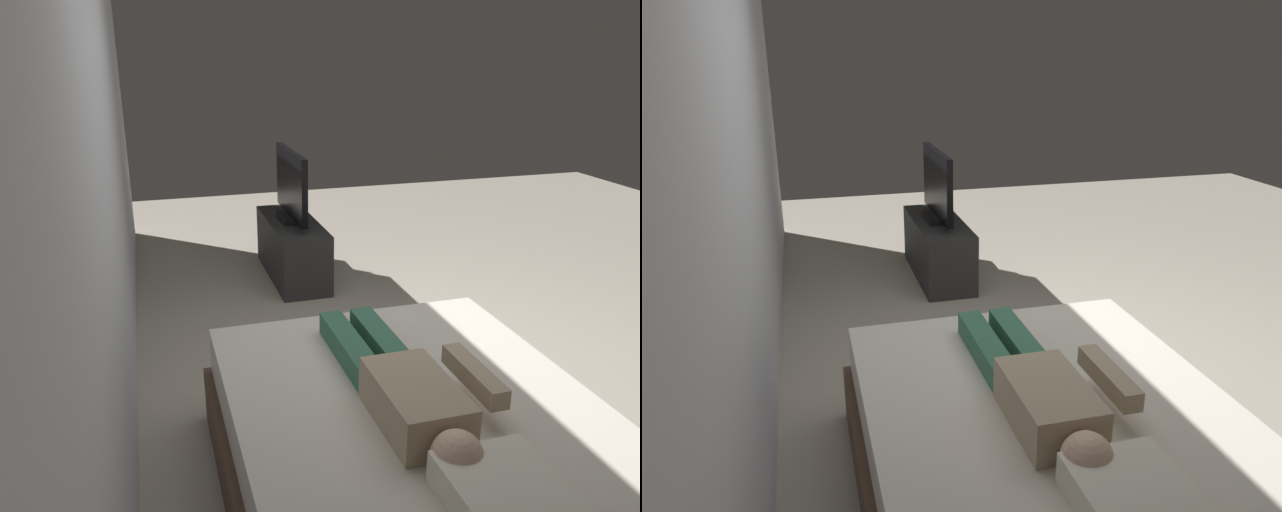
# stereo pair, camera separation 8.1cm
# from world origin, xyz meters

# --- Properties ---
(ground_plane) EXTENTS (10.00, 10.00, 0.00)m
(ground_plane) POSITION_xyz_m (0.00, 0.00, 0.00)
(ground_plane) COLOR #ADA393
(back_wall) EXTENTS (6.40, 0.10, 2.80)m
(back_wall) POSITION_xyz_m (0.40, 1.65, 1.40)
(back_wall) COLOR silver
(back_wall) RESTS_ON ground
(bed) EXTENTS (1.94, 1.55, 0.54)m
(bed) POSITION_xyz_m (-0.96, 0.47, 0.26)
(bed) COLOR brown
(bed) RESTS_ON ground
(pillow) EXTENTS (0.48, 0.34, 0.12)m
(pillow) POSITION_xyz_m (-1.61, 0.47, 0.60)
(pillow) COLOR silver
(pillow) RESTS_ON bed
(person) EXTENTS (1.26, 0.46, 0.18)m
(person) POSITION_xyz_m (-0.93, 0.53, 0.62)
(person) COLOR tan
(person) RESTS_ON bed
(remote) EXTENTS (0.15, 0.04, 0.02)m
(remote) POSITION_xyz_m (-0.78, 0.12, 0.55)
(remote) COLOR black
(remote) RESTS_ON bed
(tv_stand) EXTENTS (1.10, 0.40, 0.50)m
(tv_stand) POSITION_xyz_m (1.92, 0.30, 0.25)
(tv_stand) COLOR #2D2D2D
(tv_stand) RESTS_ON ground
(tv) EXTENTS (0.88, 0.20, 0.59)m
(tv) POSITION_xyz_m (1.92, 0.30, 0.78)
(tv) COLOR black
(tv) RESTS_ON tv_stand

